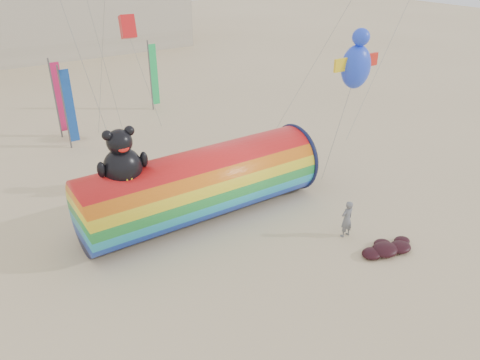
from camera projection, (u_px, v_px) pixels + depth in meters
ground at (249, 246)px, 19.98m from camera, size 160.00×160.00×0.00m
windsock_assembly at (201, 182)px, 21.46m from camera, size 11.34×3.45×5.23m
kite_handler at (347, 219)px, 20.29m from camera, size 0.64×0.43×1.74m
fabric_bundle at (387, 248)px, 19.56m from camera, size 2.62×1.35×0.41m
festival_banners at (97, 92)px, 30.98m from camera, size 7.98×4.08×5.20m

